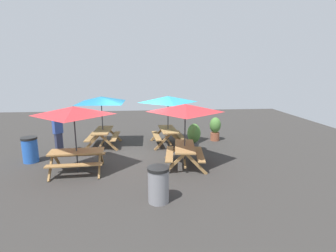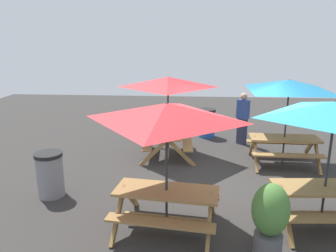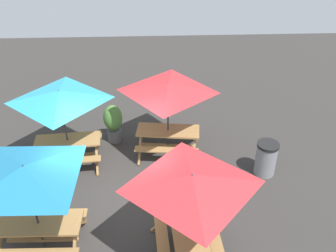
{
  "view_description": "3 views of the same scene",
  "coord_description": "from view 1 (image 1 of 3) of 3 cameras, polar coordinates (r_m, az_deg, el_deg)",
  "views": [
    {
      "loc": [
        -10.49,
        -0.54,
        3.5
      ],
      "look_at": [
        1.4,
        -1.6,
        0.9
      ],
      "focal_mm": 28.0,
      "sensor_mm": 36.0,
      "label": 1
    },
    {
      "loc": [
        -0.98,
        -7.16,
        3.31
      ],
      "look_at": [
        -1.68,
        1.82,
        0.9
      ],
      "focal_mm": 35.0,
      "sensor_mm": 36.0,
      "label": 2
    },
    {
      "loc": [
        -1.0,
        6.99,
        6.75
      ],
      "look_at": [
        -1.41,
        -1.96,
        0.9
      ],
      "focal_mm": 40.0,
      "sensor_mm": 36.0,
      "label": 3
    }
  ],
  "objects": [
    {
      "name": "picnic_table_3",
      "position": [
        12.21,
        -14.3,
        4.8
      ],
      "size": [
        2.83,
        2.83,
        2.34
      ],
      "rotation": [
        0.0,
        0.0,
        -0.02
      ],
      "color": "olive",
      "rests_on": "ground"
    },
    {
      "name": "potted_plant_1",
      "position": [
        13.21,
        10.23,
        -0.42
      ],
      "size": [
        0.55,
        0.55,
        1.17
      ],
      "color": "#935138",
      "rests_on": "ground"
    },
    {
      "name": "picnic_table_2",
      "position": [
        9.24,
        -19.82,
        2.14
      ],
      "size": [
        2.11,
        2.11,
        2.34
      ],
      "rotation": [
        0.0,
        0.0,
        1.63
      ],
      "color": "olive",
      "rests_on": "ground"
    },
    {
      "name": "trash_bin_blue",
      "position": [
        11.33,
        -27.83,
        -4.56
      ],
      "size": [
        0.59,
        0.59,
        0.98
      ],
      "color": "blue",
      "rests_on": "ground"
    },
    {
      "name": "picnic_table_1",
      "position": [
        12.03,
        0.0,
        5.07
      ],
      "size": [
        2.15,
        2.15,
        2.34
      ],
      "rotation": [
        0.0,
        0.0,
        0.08
      ],
      "color": "olive",
      "rests_on": "ground"
    },
    {
      "name": "potted_plant_0",
      "position": [
        11.26,
        5.65,
        -2.27
      ],
      "size": [
        0.57,
        0.57,
        1.23
      ],
      "color": "#59595B",
      "rests_on": "ground"
    },
    {
      "name": "trash_bin_gray",
      "position": [
        7.15,
        -2.09,
        -12.6
      ],
      "size": [
        0.59,
        0.59,
        0.98
      ],
      "color": "gray",
      "rests_on": "ground"
    },
    {
      "name": "ground_plane",
      "position": [
        11.07,
        -7.67,
        -6.26
      ],
      "size": [
        24.0,
        24.0,
        0.0
      ],
      "primitive_type": "plane",
      "color": "#33302D",
      "rests_on": "ground"
    },
    {
      "name": "person_standing",
      "position": [
        11.97,
        -22.81,
        -1.3
      ],
      "size": [
        0.41,
        0.41,
        1.67
      ],
      "rotation": [
        0.0,
        0.0,
        5.52
      ],
      "color": "#2D334C",
      "rests_on": "ground"
    },
    {
      "name": "picnic_table_0",
      "position": [
        9.31,
        3.77,
        2.92
      ],
      "size": [
        2.23,
        2.23,
        2.34
      ],
      "rotation": [
        0.0,
        0.0,
        -0.12
      ],
      "color": "olive",
      "rests_on": "ground"
    }
  ]
}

